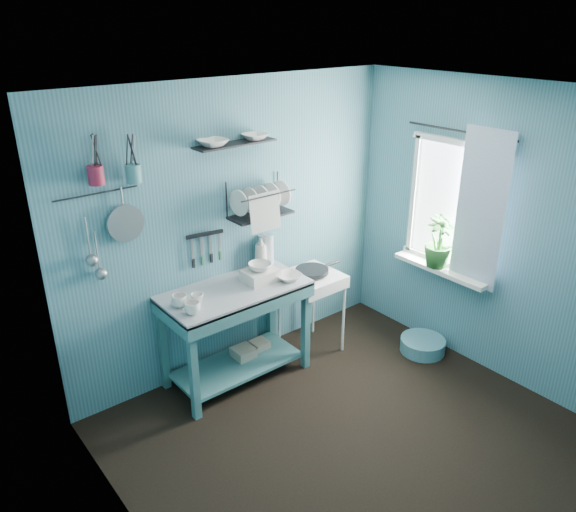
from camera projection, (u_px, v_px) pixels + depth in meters
floor at (354, 439)px, 4.21m from camera, size 3.20×3.20×0.00m
ceiling at (374, 96)px, 3.22m from camera, size 3.20×3.20×0.00m
wall_back at (236, 229)px, 4.79m from camera, size 3.20×0.00×3.20m
wall_left at (137, 382)px, 2.80m from camera, size 0.00×3.00×3.00m
wall_right at (498, 236)px, 4.63m from camera, size 0.00×3.00×3.00m
work_counter at (236, 334)px, 4.78m from camera, size 1.24×0.65×0.87m
mug_left at (192, 308)px, 4.19m from camera, size 0.12×0.12×0.10m
mug_mid at (197, 299)px, 4.32m from camera, size 0.14×0.14×0.09m
mug_right at (180, 301)px, 4.30m from camera, size 0.17×0.17×0.10m
wash_tub at (260, 275)px, 4.71m from camera, size 0.28×0.22×0.10m
tub_bowl at (260, 267)px, 4.68m from camera, size 0.20×0.19×0.06m
soap_bottle at (261, 252)px, 4.93m from camera, size 0.11×0.12×0.30m
water_bottle at (269, 249)px, 5.00m from camera, size 0.09×0.09×0.28m
counter_bowl at (288, 277)px, 4.74m from camera, size 0.22×0.22×0.05m
hotplate_stand at (311, 312)px, 5.21m from camera, size 0.53×0.53×0.78m
frying_pan at (312, 271)px, 5.04m from camera, size 0.30×0.30×0.03m
knife_strip at (205, 234)px, 4.57m from camera, size 0.32×0.07×0.03m
dish_rack at (261, 198)px, 4.69m from camera, size 0.57×0.29×0.32m
upper_shelf at (235, 144)px, 4.40m from camera, size 0.70×0.19×0.01m
shelf_bowl_left at (213, 139)px, 4.25m from camera, size 0.24×0.24×0.05m
shelf_bowl_right at (255, 138)px, 4.50m from camera, size 0.20×0.20×0.05m
utensil_cup_magenta at (96, 175)px, 3.79m from camera, size 0.11×0.11×0.13m
utensil_cup_teal at (133, 174)px, 3.96m from camera, size 0.11×0.11×0.13m
colander at (126, 223)px, 4.07m from camera, size 0.28×0.03×0.28m
ladle_outer at (88, 237)px, 3.94m from camera, size 0.01×0.01×0.30m
ladle_inner at (97, 251)px, 4.01m from camera, size 0.01×0.01×0.30m
hook_rail at (96, 194)px, 3.89m from camera, size 0.60×0.01×0.01m
window_glass at (454, 205)px, 4.89m from camera, size 0.00×1.10×1.10m
windowsill at (440, 269)px, 5.07m from camera, size 0.16×0.95×0.04m
curtain at (480, 210)px, 4.62m from camera, size 0.00×1.35×1.35m
curtain_rod at (460, 131)px, 4.60m from camera, size 0.02×1.05×0.02m
potted_plant at (439, 242)px, 5.01m from camera, size 0.33×0.33×0.47m
storage_tin_large at (244, 359)px, 5.00m from camera, size 0.18×0.18×0.22m
storage_tin_small at (260, 351)px, 5.14m from camera, size 0.15×0.15×0.20m
floor_basin at (423, 345)px, 5.29m from camera, size 0.42×0.42×0.13m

